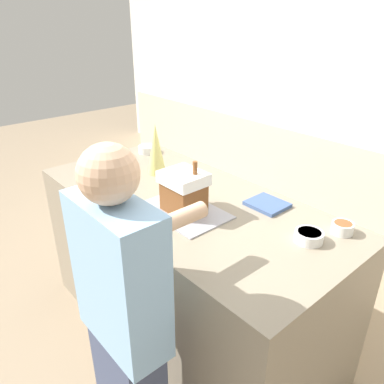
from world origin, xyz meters
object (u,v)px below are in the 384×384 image
(baking_tray, at_px, (184,211))
(candy_bowl_front_corner, at_px, (186,170))
(person, at_px, (125,327))
(candy_bowl_center_rear, at_px, (343,227))
(cookbook, at_px, (267,204))
(gingerbread_house, at_px, (184,191))
(decorative_tree, at_px, (156,149))
(candy_bowl_beside_tree, at_px, (309,236))
(candy_bowl_far_left, at_px, (147,149))

(baking_tray, bearing_deg, candy_bowl_front_corner, 138.27)
(baking_tray, xyz_separation_m, person, (0.34, -0.59, -0.16))
(candy_bowl_center_rear, bearing_deg, cookbook, -173.34)
(gingerbread_house, height_order, candy_bowl_center_rear, gingerbread_house)
(gingerbread_house, relative_size, decorative_tree, 0.85)
(candy_bowl_beside_tree, distance_m, candy_bowl_center_rear, 0.19)
(person, bearing_deg, candy_bowl_center_rear, 72.96)
(gingerbread_house, xyz_separation_m, candy_bowl_front_corner, (-0.39, 0.35, -0.10))
(baking_tray, xyz_separation_m, candy_bowl_far_left, (-0.89, 0.39, 0.02))
(candy_bowl_far_left, distance_m, candy_bowl_center_rear, 1.54)
(baking_tray, xyz_separation_m, gingerbread_house, (0.00, 0.00, 0.12))
(candy_bowl_center_rear, distance_m, cookbook, 0.41)
(baking_tray, height_order, gingerbread_house, gingerbread_house)
(decorative_tree, xyz_separation_m, cookbook, (0.76, 0.18, -0.15))
(decorative_tree, xyz_separation_m, person, (0.86, -0.79, -0.32))
(candy_bowl_far_left, height_order, cookbook, candy_bowl_far_left)
(baking_tray, xyz_separation_m, candy_bowl_front_corner, (-0.39, 0.35, 0.02))
(decorative_tree, distance_m, candy_bowl_far_left, 0.43)
(candy_bowl_front_corner, bearing_deg, person, -51.86)
(candy_bowl_center_rear, bearing_deg, candy_bowl_beside_tree, -109.26)
(candy_bowl_center_rear, height_order, person, person)
(candy_bowl_far_left, relative_size, candy_bowl_front_corner, 1.17)
(candy_bowl_far_left, bearing_deg, cookbook, -0.40)
(gingerbread_house, bearing_deg, candy_bowl_beside_tree, 22.66)
(baking_tray, xyz_separation_m, candy_bowl_center_rear, (0.65, 0.43, 0.03))
(gingerbread_house, xyz_separation_m, candy_bowl_far_left, (-0.89, 0.39, -0.09))
(baking_tray, distance_m, gingerbread_house, 0.12)
(gingerbread_house, height_order, cookbook, gingerbread_house)
(gingerbread_house, distance_m, cookbook, 0.47)
(decorative_tree, height_order, candy_bowl_front_corner, decorative_tree)
(baking_tray, distance_m, candy_bowl_beside_tree, 0.64)
(decorative_tree, height_order, candy_bowl_far_left, decorative_tree)
(decorative_tree, height_order, candy_bowl_center_rear, decorative_tree)
(candy_bowl_center_rear, xyz_separation_m, candy_bowl_front_corner, (-1.04, -0.08, -0.01))
(gingerbread_house, bearing_deg, candy_bowl_far_left, 156.38)
(baking_tray, distance_m, cookbook, 0.45)
(decorative_tree, relative_size, person, 0.21)
(candy_bowl_center_rear, bearing_deg, candy_bowl_far_left, -178.53)
(candy_bowl_far_left, bearing_deg, candy_bowl_center_rear, 1.47)
(baking_tray, relative_size, candy_bowl_beside_tree, 3.56)
(baking_tray, xyz_separation_m, decorative_tree, (-0.52, 0.20, 0.16))
(person, bearing_deg, candy_bowl_far_left, 141.61)
(candy_bowl_beside_tree, bearing_deg, candy_bowl_far_left, 174.53)
(baking_tray, relative_size, gingerbread_house, 1.65)
(baking_tray, distance_m, person, 0.70)
(baking_tray, distance_m, candy_bowl_front_corner, 0.52)
(baking_tray, bearing_deg, gingerbread_house, 28.75)
(gingerbread_house, distance_m, candy_bowl_beside_tree, 0.65)
(candy_bowl_center_rear, bearing_deg, baking_tray, -146.81)
(candy_bowl_center_rear, relative_size, cookbook, 0.51)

